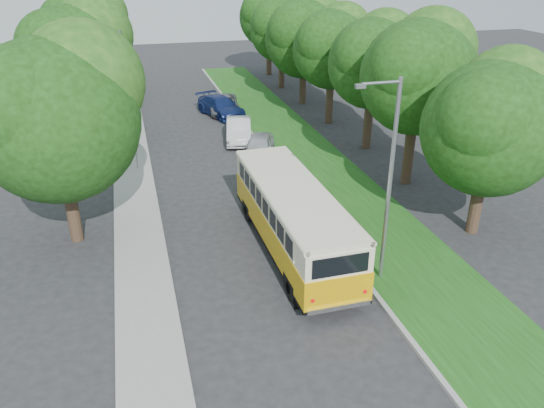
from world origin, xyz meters
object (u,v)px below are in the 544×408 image
object	(u,v)px
car_silver	(259,147)
car_blue	(221,106)
lamppost_far	(125,86)
lamppost_near	(388,178)
car_grey	(224,104)
car_white	(239,130)
vintage_bus	(293,219)

from	to	relation	value
car_silver	car_blue	bearing A→B (deg)	114.74
lamppost_far	car_blue	size ratio (longest dim) A/B	1.46
lamppost_near	car_grey	bearing A→B (deg)	93.24
car_white	car_grey	size ratio (longest dim) A/B	0.94
vintage_bus	car_grey	world-z (taller)	vintage_bus
vintage_bus	car_white	bearing A→B (deg)	85.83
lamppost_far	car_blue	bearing A→B (deg)	40.28
vintage_bus	car_grey	distance (m)	22.33
car_silver	car_blue	world-z (taller)	car_blue
lamppost_far	car_white	size ratio (longest dim) A/B	1.62
vintage_bus	car_grey	bearing A→B (deg)	86.05
car_silver	car_grey	bearing A→B (deg)	112.28
car_silver	car_grey	distance (m)	10.72
lamppost_far	vintage_bus	distance (m)	16.91
car_grey	vintage_bus	bearing A→B (deg)	-86.10
car_blue	lamppost_far	bearing A→B (deg)	-158.98
car_white	car_grey	distance (m)	7.21
lamppost_far	lamppost_near	bearing A→B (deg)	-64.29
lamppost_far	car_grey	xyz separation A→B (m)	(7.47, 6.79, -3.43)
lamppost_far	car_silver	xyz separation A→B (m)	(7.70, -3.93, -3.40)
car_white	lamppost_far	bearing A→B (deg)	-171.65
lamppost_far	car_grey	distance (m)	10.66
car_silver	lamppost_far	bearing A→B (deg)	174.05
lamppost_far	car_blue	distance (m)	9.85
vintage_bus	car_white	xyz separation A→B (m)	(0.87, 15.08, -0.77)
car_white	car_blue	bearing A→B (deg)	102.36
car_grey	car_blue	bearing A→B (deg)	-110.00
car_silver	lamppost_near	bearing A→B (deg)	-64.20
lamppost_near	vintage_bus	distance (m)	4.90
car_silver	car_white	world-z (taller)	car_white
car_silver	car_white	bearing A→B (deg)	120.04
lamppost_near	car_grey	size ratio (longest dim) A/B	1.62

